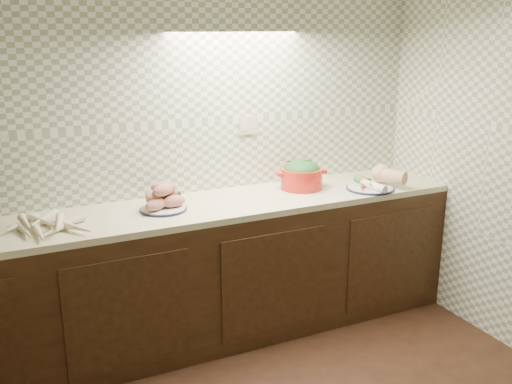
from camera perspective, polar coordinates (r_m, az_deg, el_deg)
name	(u,v)px	position (r m, az deg, el deg)	size (l,w,h in m)	color
room	(319,127)	(1.98, 6.31, 6.47)	(3.60, 3.60, 2.60)	black
counter	(105,370)	(2.81, -14.87, -16.85)	(3.60, 3.60, 0.90)	black
parsnip_pile	(48,225)	(3.27, -20.12, -3.12)	(0.37, 0.36, 0.08)	beige
sweet_potato_plate	(162,199)	(3.45, -9.34, -0.69)	(0.28, 0.28, 0.17)	#171A3D
onion_bowl	(167,196)	(3.58, -8.89, -0.38)	(0.17, 0.17, 0.13)	black
dutch_oven	(302,175)	(3.86, 4.58, 1.73)	(0.35, 0.33, 0.20)	red
veg_plate	(376,179)	(3.98, 11.89, 1.26)	(0.41, 0.40, 0.15)	#171A3D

